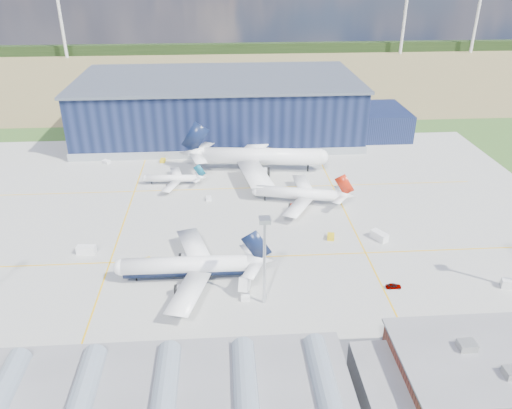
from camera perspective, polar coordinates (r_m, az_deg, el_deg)
name	(u,v)px	position (r m, az deg, el deg)	size (l,w,h in m)	color
ground	(221,240)	(145.59, -4.01, -4.04)	(600.00, 600.00, 0.00)	#2A4F1D
apron	(221,223)	(154.25, -4.03, -2.13)	(220.00, 160.00, 0.08)	#A1A29C
farmland	(219,75)	(353.00, -4.27, 14.58)	(600.00, 220.00, 0.01)	olive
treeline	(218,49)	(430.85, -4.33, 17.35)	(600.00, 8.00, 8.00)	black
hangar	(225,109)	(228.68, -3.56, 10.82)	(145.00, 62.00, 26.10)	black
glass_concourse	(187,395)	(96.53, -7.90, -20.75)	(78.00, 23.00, 8.60)	black
light_mast_center	(265,248)	(112.26, 0.98, -4.95)	(2.60, 2.60, 23.00)	silver
airliner_navy	(185,257)	(126.34, -8.08, -5.99)	(40.68, 39.80, 13.27)	white
airliner_red	(297,188)	(164.15, 4.76, 1.90)	(34.37, 33.63, 11.21)	white
airliner_widebody	(261,148)	(187.71, 0.63, 6.47)	(56.52, 55.29, 18.43)	white
airliner_regional	(171,175)	(180.55, -9.66, 3.37)	(23.31, 22.80, 7.60)	white
gse_tug_a	(148,263)	(136.50, -12.21, -6.57)	(2.32, 3.80, 1.58)	gold
gse_tug_b	(331,237)	(147.05, 8.54, -3.67)	(2.00, 3.00, 1.30)	gold
gse_van_a	(86,250)	(146.26, -18.83, -4.91)	(2.24, 5.13, 2.24)	white
gse_cart_a	(209,199)	(168.61, -5.43, 0.68)	(1.74, 2.62, 1.13)	white
gse_van_b	(379,236)	(149.16, 13.91, -3.49)	(2.40, 5.24, 2.40)	white
gse_tug_c	(163,161)	(202.57, -10.61, 4.96)	(1.82, 2.92, 1.28)	gold
gse_cart_b	(106,162)	(206.36, -16.72, 4.69)	(2.07, 3.10, 1.34)	white
gse_van_c	(512,285)	(140.15, 27.18, -8.15)	(2.26, 4.70, 2.26)	white
airstair	(245,287)	(123.18, -1.29, -9.43)	(2.15, 5.38, 3.44)	white
car_a	(394,286)	(129.91, 15.44, -8.97)	(1.54, 3.83, 1.31)	#99999E
car_b	(248,356)	(106.84, -0.89, -16.95)	(1.38, 3.96, 1.30)	#99999E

